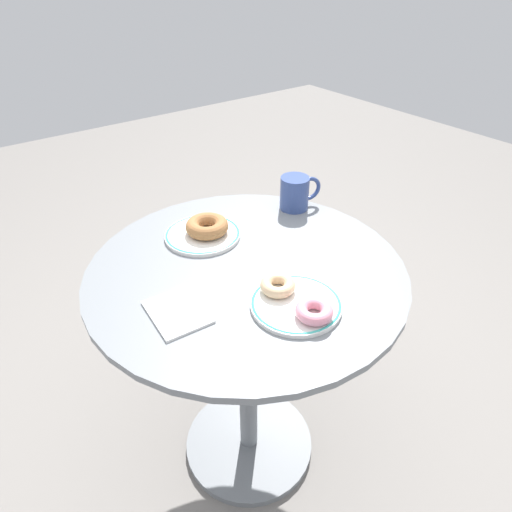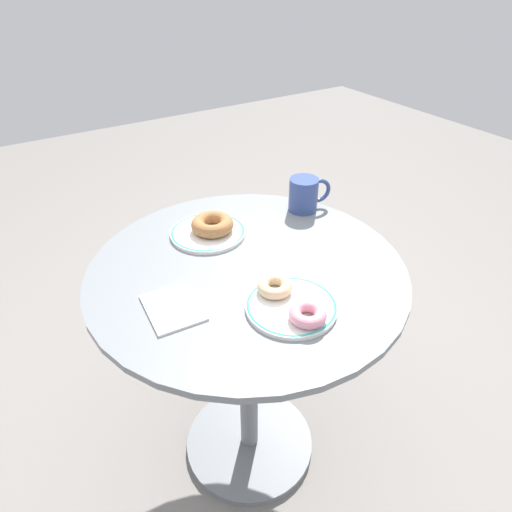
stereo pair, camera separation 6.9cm
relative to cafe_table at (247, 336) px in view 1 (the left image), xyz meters
name	(u,v)px [view 1 (the left image)]	position (x,y,z in m)	size (l,w,h in m)	color
ground_plane	(249,446)	(0.00, 0.00, -0.52)	(7.00, 7.00, 0.02)	gray
cafe_table	(247,336)	(0.00, 0.00, 0.00)	(0.78, 0.78, 0.75)	slate
plate_left	(203,234)	(-0.18, -0.01, 0.24)	(0.20, 0.20, 0.01)	white
plate_right	(295,305)	(0.18, 0.00, 0.24)	(0.20, 0.20, 0.01)	white
donut_cinnamon	(206,227)	(-0.18, 0.00, 0.27)	(0.11, 0.11, 0.04)	#A36B3D
donut_pink_frosted	(316,310)	(0.24, 0.00, 0.26)	(0.08, 0.08, 0.03)	pink
donut_glazed	(278,285)	(0.13, -0.01, 0.26)	(0.08, 0.08, 0.03)	#E0B789
paper_napkin	(177,312)	(0.05, -0.22, 0.24)	(0.14, 0.11, 0.01)	white
coffee_mug	(296,193)	(-0.16, 0.29, 0.29)	(0.08, 0.13, 0.10)	#334784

